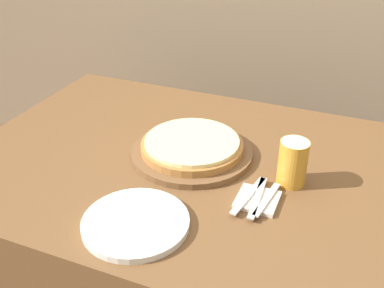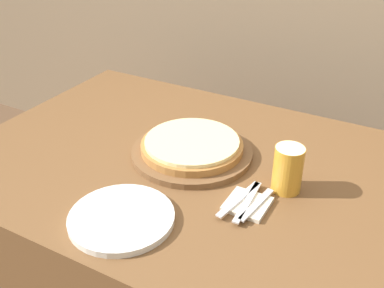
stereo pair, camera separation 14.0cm
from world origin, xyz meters
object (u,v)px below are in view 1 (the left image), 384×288
beer_glass (293,161)px  fork (249,195)px  dinner_plate (136,223)px  dinner_knife (258,197)px  spoon (267,199)px  pizza_on_board (192,148)px

beer_glass → fork: (-0.09, -0.12, -0.06)m
dinner_plate → fork: bearing=42.3°
dinner_plate → fork: size_ratio=1.43×
dinner_plate → dinner_knife: 0.33m
spoon → dinner_knife: bearing=180.0°
dinner_plate → spoon: (0.28, 0.21, 0.01)m
beer_glass → dinner_plate: bearing=-133.7°
beer_glass → spoon: 0.14m
pizza_on_board → dinner_knife: size_ratio=2.01×
dinner_plate → dinner_knife: dinner_plate is taller
pizza_on_board → dinner_plate: (-0.00, -0.37, -0.02)m
pizza_on_board → fork: pizza_on_board is taller
fork → dinner_knife: (0.02, 0.00, 0.00)m
pizza_on_board → dinner_plate: 0.37m
dinner_plate → spoon: size_ratio=1.68×
beer_glass → spoon: bearing=-107.3°
fork → dinner_knife: 0.02m
pizza_on_board → fork: 0.28m
fork → spoon: 0.05m
fork → dinner_plate: bearing=-137.7°
pizza_on_board → dinner_plate: bearing=-90.4°
beer_glass → dinner_knife: 0.15m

